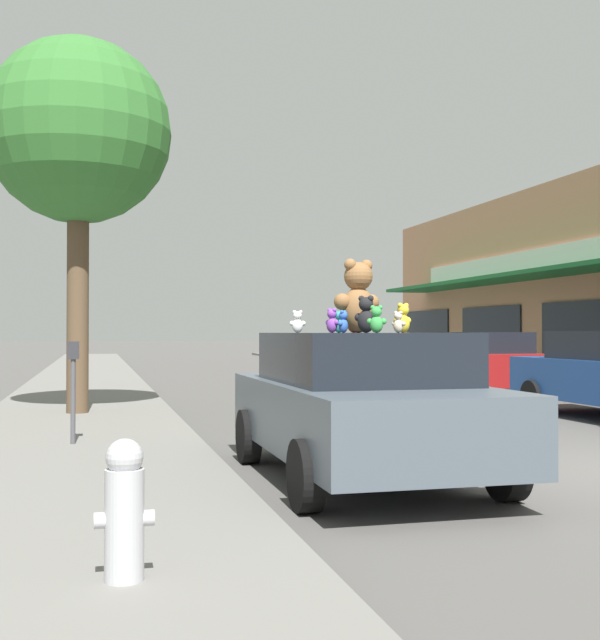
% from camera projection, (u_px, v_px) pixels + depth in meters
% --- Properties ---
extents(sidewalk_near, '(3.17, 90.00, 0.13)m').
position_uv_depth(sidewalk_near, '(67.00, 495.00, 7.14)').
color(sidewalk_near, slate).
rests_on(sidewalk_near, ground_plane).
extents(plush_art_car, '(2.06, 4.21, 1.51)m').
position_uv_depth(plush_art_car, '(361.00, 402.00, 8.22)').
color(plush_art_car, '#4C5660').
rests_on(plush_art_car, ground_plane).
extents(teddy_bear_giant, '(0.58, 0.41, 0.77)m').
position_uv_depth(teddy_bear_giant, '(358.00, 297.00, 8.31)').
color(teddy_bear_giant, olive).
rests_on(teddy_bear_giant, plush_art_car).
extents(teddy_bear_purple, '(0.14, 0.18, 0.24)m').
position_uv_depth(teddy_bear_purple, '(332.00, 321.00, 7.79)').
color(teddy_bear_purple, purple).
rests_on(teddy_bear_purple, plush_art_car).
extents(teddy_bear_cream, '(0.14, 0.16, 0.23)m').
position_uv_depth(teddy_bear_cream, '(398.00, 322.00, 8.26)').
color(teddy_bear_cream, beige).
rests_on(teddy_bear_cream, plush_art_car).
extents(teddy_bear_black, '(0.23, 0.25, 0.36)m').
position_uv_depth(teddy_bear_black, '(366.00, 315.00, 7.60)').
color(teddy_bear_black, black).
rests_on(teddy_bear_black, plush_art_car).
extents(teddy_bear_red, '(0.25, 0.15, 0.34)m').
position_uv_depth(teddy_bear_red, '(354.00, 318.00, 9.01)').
color(teddy_bear_red, red).
rests_on(teddy_bear_red, plush_art_car).
extents(teddy_bear_white, '(0.18, 0.13, 0.24)m').
position_uv_depth(teddy_bear_white, '(298.00, 322.00, 8.52)').
color(teddy_bear_white, white).
rests_on(teddy_bear_white, plush_art_car).
extents(teddy_bear_yellow, '(0.25, 0.18, 0.33)m').
position_uv_depth(teddy_bear_yellow, '(403.00, 318.00, 8.72)').
color(teddy_bear_yellow, yellow).
rests_on(teddy_bear_yellow, plush_art_car).
extents(teddy_bear_teal, '(0.17, 0.14, 0.23)m').
position_uv_depth(teddy_bear_teal, '(339.00, 322.00, 8.15)').
color(teddy_bear_teal, teal).
rests_on(teddy_bear_teal, plush_art_car).
extents(teddy_bear_blue, '(0.14, 0.15, 0.22)m').
position_uv_depth(teddy_bear_blue, '(343.00, 322.00, 7.70)').
color(teddy_bear_blue, blue).
rests_on(teddy_bear_blue, plush_art_car).
extents(teddy_bear_green, '(0.18, 0.15, 0.25)m').
position_uv_depth(teddy_bear_green, '(377.00, 320.00, 7.22)').
color(teddy_bear_green, green).
rests_on(teddy_bear_green, plush_art_car).
extents(parked_car_far_right, '(2.07, 4.70, 1.51)m').
position_uv_depth(parked_car_far_right, '(469.00, 360.00, 19.44)').
color(parked_car_far_right, maroon).
rests_on(parked_car_far_right, ground_plane).
extents(street_tree, '(3.19, 3.19, 6.45)m').
position_uv_depth(street_tree, '(78.00, 134.00, 13.83)').
color(street_tree, brown).
rests_on(street_tree, sidewalk_near).
extents(fire_hydrant, '(0.33, 0.22, 0.79)m').
position_uv_depth(fire_hydrant, '(124.00, 509.00, 4.47)').
color(fire_hydrant, '#B2B2B7').
rests_on(fire_hydrant, sidewalk_near).
extents(parking_meter, '(0.14, 0.10, 1.27)m').
position_uv_depth(parking_meter, '(73.00, 378.00, 9.93)').
color(parking_meter, '#4C4C51').
rests_on(parking_meter, sidewalk_near).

